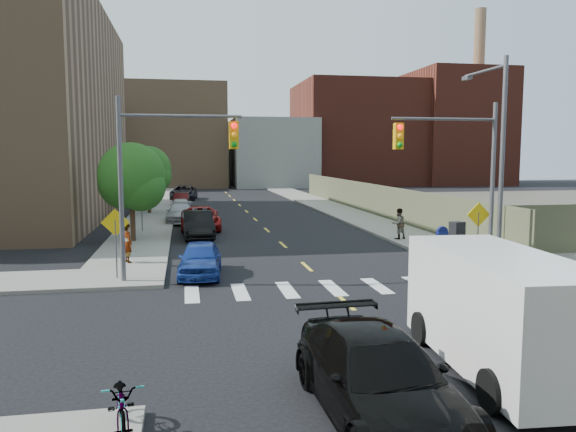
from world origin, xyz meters
name	(u,v)px	position (x,y,z in m)	size (l,w,h in m)	color
ground	(365,320)	(0.00, 0.00, 0.00)	(160.00, 160.00, 0.00)	black
sidewalk_nw	(158,203)	(-7.75, 41.50, 0.07)	(3.50, 73.00, 0.15)	gray
sidewalk_ne	(310,200)	(7.75, 41.50, 0.07)	(3.50, 73.00, 0.15)	gray
fence_north	(369,199)	(9.60, 28.00, 1.25)	(0.12, 44.00, 2.50)	brown
gravel_lot	(555,208)	(28.00, 30.00, 0.03)	(36.00, 42.00, 0.06)	#595447
bg_bldg_west	(64,146)	(-22.00, 70.00, 6.00)	(14.00, 18.00, 12.00)	#592319
bg_bldg_midwest	(178,137)	(-6.00, 72.00, 7.50)	(14.00, 16.00, 15.00)	#8C6B4C
bg_bldg_center	(271,153)	(8.00, 70.00, 5.00)	(12.00, 16.00, 10.00)	gray
bg_bldg_east	(355,134)	(22.00, 72.00, 8.00)	(18.00, 18.00, 16.00)	#592319
bg_bldg_fareast	(454,128)	(38.00, 70.00, 9.00)	(14.00, 16.00, 18.00)	#592319
smokestack	(477,98)	(42.00, 70.00, 14.00)	(1.80, 1.80, 28.00)	#8C6B4C
signal_nw	(162,164)	(-5.98, 6.00, 4.53)	(4.59, 0.30, 7.00)	#59595E
signal_ne	(460,163)	(5.98, 6.00, 4.53)	(4.59, 0.30, 7.00)	#59595E
streetlight_ne	(498,146)	(8.20, 6.90, 5.22)	(0.25, 3.70, 9.00)	#59595E
warn_sign_nw	(115,230)	(-7.80, 6.50, 1.99)	(1.06, 0.06, 2.83)	#59595E
warn_sign_ne	(478,222)	(7.20, 6.50, 1.99)	(1.06, 0.06, 2.83)	#59595E
warn_sign_midwest	(142,201)	(-7.80, 20.00, 1.99)	(1.06, 0.06, 2.83)	#59595E
tree_west_near	(132,180)	(-8.00, 16.05, 3.48)	(3.66, 3.64, 5.52)	#332114
tree_west_far	(148,172)	(-8.00, 31.05, 3.48)	(3.66, 3.64, 5.52)	#332114
parked_car_blue	(200,259)	(-4.62, 7.00, 0.69)	(1.64, 4.07, 1.39)	#1B3A96
parked_car_black	(198,225)	(-4.44, 17.42, 0.78)	(1.66, 4.76, 1.57)	black
parked_car_red	(200,218)	(-4.20, 21.04, 0.75)	(2.48, 5.38, 1.49)	maroon
parked_car_silver	(180,213)	(-5.50, 25.14, 0.69)	(1.93, 4.76, 1.38)	#A5A6AD
parked_car_white	(181,206)	(-5.50, 30.50, 0.67)	(1.59, 3.94, 1.34)	silver
parked_car_maroon	(181,200)	(-5.50, 37.62, 0.63)	(1.33, 3.80, 1.25)	#410D0D
parked_car_grey	(184,192)	(-5.26, 45.54, 0.78)	(2.58, 5.60, 1.56)	black
black_sedan	(378,377)	(-1.73, -6.00, 0.79)	(2.22, 5.46, 1.59)	black
cargo_van	(496,307)	(1.75, -4.11, 1.42)	(2.80, 6.06, 2.71)	white
mailbox	(442,239)	(7.19, 9.84, 0.75)	(0.52, 0.40, 1.23)	navy
payphone	(457,243)	(6.30, 6.63, 1.07)	(0.55, 0.45, 1.85)	black
pedestrian_west	(128,243)	(-7.67, 9.63, 1.01)	(0.63, 0.41, 1.72)	gray
pedestrian_east	(399,224)	(6.56, 13.95, 1.01)	(0.83, 0.65, 1.72)	gray
bicycle	(122,404)	(-6.30, -6.00, 0.65)	(0.67, 1.92, 1.01)	gray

